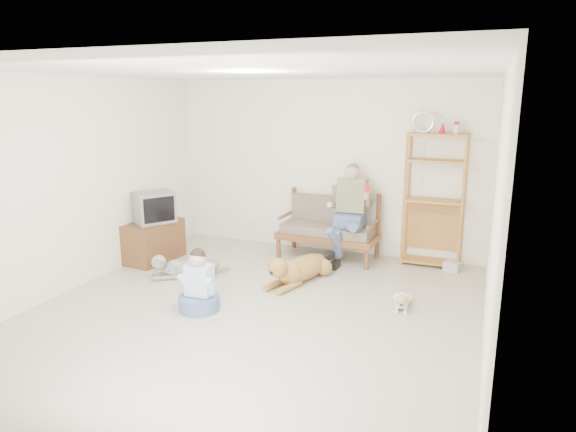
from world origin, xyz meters
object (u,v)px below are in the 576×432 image
at_px(loveseat, 329,226).
at_px(golden_retriever, 298,269).
at_px(etagere, 434,199).
at_px(tv_stand, 154,241).

height_order(loveseat, golden_retriever, loveseat).
bearing_deg(loveseat, etagere, 9.28).
distance_m(tv_stand, golden_retriever, 2.37).
relative_size(loveseat, etagere, 0.68).
distance_m(etagere, golden_retriever, 2.26).
xyz_separation_m(loveseat, golden_retriever, (-0.06, -1.22, -0.30)).
bearing_deg(loveseat, tv_stand, -151.91).
relative_size(loveseat, golden_retriever, 1.07).
distance_m(loveseat, golden_retriever, 1.26).
bearing_deg(etagere, tv_stand, -161.38).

